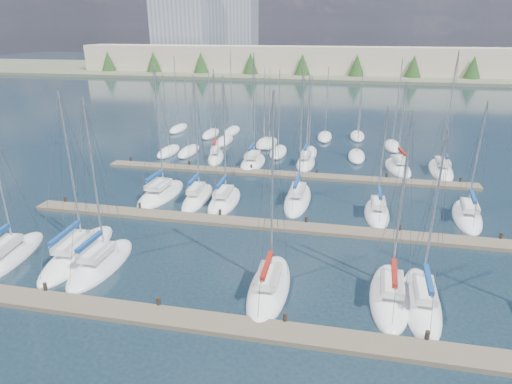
% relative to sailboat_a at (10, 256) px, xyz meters
% --- Properties ---
extents(ground, '(400.00, 400.00, 0.00)m').
position_rel_sailboat_a_xyz_m(ground, '(17.77, 53.47, -0.18)').
color(ground, '#1C2D38').
rests_on(ground, ground).
extents(dock_near, '(44.00, 1.93, 1.10)m').
position_rel_sailboat_a_xyz_m(dock_near, '(17.77, -4.52, -0.03)').
color(dock_near, '#6B5E4C').
rests_on(dock_near, ground).
extents(dock_mid, '(44.00, 1.93, 1.10)m').
position_rel_sailboat_a_xyz_m(dock_mid, '(17.77, 9.48, -0.03)').
color(dock_mid, '#6B5E4C').
rests_on(dock_mid, ground).
extents(dock_far, '(44.00, 1.93, 1.10)m').
position_rel_sailboat_a_xyz_m(dock_far, '(17.77, 23.48, -0.03)').
color(dock_far, '#6B5E4C').
rests_on(dock_far, ground).
extents(sailboat_a, '(3.54, 8.54, 11.95)m').
position_rel_sailboat_a_xyz_m(sailboat_a, '(0.00, 0.00, 0.00)').
color(sailboat_a, white).
rests_on(sailboat_a, ground).
extents(sailboat_o, '(2.92, 7.75, 14.45)m').
position_rel_sailboat_a_xyz_m(sailboat_o, '(13.35, 27.30, 0.01)').
color(sailboat_o, white).
rests_on(sailboat_o, ground).
extents(sailboat_i, '(2.45, 7.99, 13.10)m').
position_rel_sailboat_a_xyz_m(sailboat_i, '(10.25, 14.31, 0.02)').
color(sailboat_i, white).
rests_on(sailboat_i, ground).
extents(sailboat_l, '(2.37, 7.01, 10.90)m').
position_rel_sailboat_a_xyz_m(sailboat_l, '(28.12, 14.04, 0.00)').
color(sailboat_l, white).
rests_on(sailboat_l, ground).
extents(sailboat_k, '(2.66, 9.35, 14.05)m').
position_rel_sailboat_a_xyz_m(sailboat_k, '(20.38, 16.06, 0.01)').
color(sailboat_k, white).
rests_on(sailboat_k, ground).
extents(sailboat_d, '(2.70, 8.55, 13.92)m').
position_rel_sailboat_a_xyz_m(sailboat_d, '(20.22, -0.16, 0.01)').
color(sailboat_d, white).
rests_on(sailboat_d, ground).
extents(sailboat_r, '(3.17, 9.27, 14.80)m').
position_rel_sailboat_a_xyz_m(sailboat_r, '(36.62, 29.01, 0.01)').
color(sailboat_r, white).
rests_on(sailboat_r, ground).
extents(sailboat_c, '(2.99, 7.83, 13.08)m').
position_rel_sailboat_a_xyz_m(sailboat_c, '(7.43, 0.42, 0.00)').
color(sailboat_c, white).
rests_on(sailboat_c, ground).
extents(sailboat_b, '(3.50, 9.86, 13.22)m').
position_rel_sailboat_a_xyz_m(sailboat_b, '(4.85, 1.51, -0.01)').
color(sailboat_b, white).
rests_on(sailboat_b, ground).
extents(sailboat_n, '(3.22, 6.98, 12.43)m').
position_rel_sailboat_a_xyz_m(sailboat_n, '(7.97, 28.59, 0.02)').
color(sailboat_n, white).
rests_on(sailboat_n, ground).
extents(sailboat_j, '(2.77, 7.81, 13.18)m').
position_rel_sailboat_a_xyz_m(sailboat_j, '(13.19, 14.01, 0.00)').
color(sailboat_j, white).
rests_on(sailboat_j, ground).
extents(sailboat_e, '(3.14, 8.21, 12.87)m').
position_rel_sailboat_a_xyz_m(sailboat_e, '(28.15, 0.48, 0.00)').
color(sailboat_e, white).
rests_on(sailboat_e, ground).
extents(sailboat_m, '(3.54, 8.36, 11.43)m').
position_rel_sailboat_a_xyz_m(sailboat_m, '(36.32, 14.99, -0.00)').
color(sailboat_m, white).
rests_on(sailboat_m, ground).
extents(sailboat_q, '(3.70, 7.95, 11.26)m').
position_rel_sailboat_a_xyz_m(sailboat_q, '(31.52, 28.89, -0.01)').
color(sailboat_q, white).
rests_on(sailboat_q, ground).
extents(sailboat_f, '(2.78, 8.45, 12.04)m').
position_rel_sailboat_a_xyz_m(sailboat_f, '(30.08, 0.20, 0.00)').
color(sailboat_f, white).
rests_on(sailboat_f, ground).
extents(sailboat_p, '(2.38, 6.88, 11.91)m').
position_rel_sailboat_a_xyz_m(sailboat_p, '(20.06, 28.55, 0.01)').
color(sailboat_p, white).
rests_on(sailboat_p, ground).
extents(sailboat_h, '(3.79, 8.63, 14.07)m').
position_rel_sailboat_a_xyz_m(sailboat_h, '(6.10, 14.63, -0.00)').
color(sailboat_h, white).
rests_on(sailboat_h, ground).
extents(distant_boats, '(36.93, 20.75, 13.30)m').
position_rel_sailboat_a_xyz_m(distant_boats, '(13.43, 37.23, 0.11)').
color(distant_boats, '#9EA0A5').
rests_on(distant_boats, ground).
extents(shoreline, '(400.00, 60.00, 38.00)m').
position_rel_sailboat_a_xyz_m(shoreline, '(4.48, 143.24, 7.26)').
color(shoreline, '#666B51').
rests_on(shoreline, ground).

